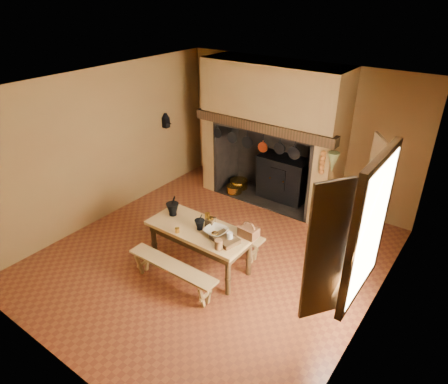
# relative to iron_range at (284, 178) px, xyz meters

# --- Properties ---
(floor) EXTENTS (5.50, 5.50, 0.00)m
(floor) POSITION_rel_iron_range_xyz_m (0.04, -2.45, -0.48)
(floor) COLOR brown
(floor) RESTS_ON ground
(ceiling) EXTENTS (5.50, 5.50, 0.00)m
(ceiling) POSITION_rel_iron_range_xyz_m (0.04, -2.45, 2.32)
(ceiling) COLOR silver
(ceiling) RESTS_ON back_wall
(back_wall) EXTENTS (5.00, 0.02, 2.80)m
(back_wall) POSITION_rel_iron_range_xyz_m (0.04, 0.30, 0.92)
(back_wall) COLOR olive
(back_wall) RESTS_ON floor
(wall_left) EXTENTS (0.02, 5.50, 2.80)m
(wall_left) POSITION_rel_iron_range_xyz_m (-2.46, -2.45, 0.92)
(wall_left) COLOR olive
(wall_left) RESTS_ON floor
(wall_right) EXTENTS (0.02, 5.50, 2.80)m
(wall_right) POSITION_rel_iron_range_xyz_m (2.54, -2.45, 0.92)
(wall_right) COLOR olive
(wall_right) RESTS_ON floor
(wall_front) EXTENTS (5.00, 0.02, 2.80)m
(wall_front) POSITION_rel_iron_range_xyz_m (0.04, -5.20, 0.92)
(wall_front) COLOR olive
(wall_front) RESTS_ON floor
(chimney_breast) EXTENTS (2.95, 0.96, 2.80)m
(chimney_breast) POSITION_rel_iron_range_xyz_m (-0.26, -0.14, 1.33)
(chimney_breast) COLOR olive
(chimney_breast) RESTS_ON floor
(iron_range) EXTENTS (1.12, 0.55, 1.60)m
(iron_range) POSITION_rel_iron_range_xyz_m (0.00, 0.00, 0.00)
(iron_range) COLOR black
(iron_range) RESTS_ON floor
(hearth_pans) EXTENTS (0.51, 0.62, 0.20)m
(hearth_pans) POSITION_rel_iron_range_xyz_m (-1.01, -0.23, -0.39)
(hearth_pans) COLOR gold
(hearth_pans) RESTS_ON floor
(hanging_pans) EXTENTS (1.92, 0.29, 0.27)m
(hanging_pans) POSITION_rel_iron_range_xyz_m (-0.30, -0.64, 0.88)
(hanging_pans) COLOR black
(hanging_pans) RESTS_ON chimney_breast
(onion_string) EXTENTS (0.12, 0.10, 0.46)m
(onion_string) POSITION_rel_iron_range_xyz_m (1.04, -0.66, 0.85)
(onion_string) COLOR #9B461C
(onion_string) RESTS_ON chimney_breast
(herb_bunch) EXTENTS (0.20, 0.20, 0.35)m
(herb_bunch) POSITION_rel_iron_range_xyz_m (1.22, -0.66, 0.90)
(herb_bunch) COLOR brown
(herb_bunch) RESTS_ON chimney_breast
(window) EXTENTS (0.39, 1.75, 1.76)m
(window) POSITION_rel_iron_range_xyz_m (2.39, -2.85, 1.22)
(window) COLOR white
(window) RESTS_ON wall_right
(wall_coffee_mill) EXTENTS (0.23, 0.16, 0.31)m
(wall_coffee_mill) POSITION_rel_iron_range_xyz_m (-2.38, -0.90, 1.03)
(wall_coffee_mill) COLOR black
(wall_coffee_mill) RESTS_ON wall_left
(work_table) EXTENTS (1.66, 0.74, 0.72)m
(work_table) POSITION_rel_iron_range_xyz_m (0.03, -2.77, 0.12)
(work_table) COLOR tan
(work_table) RESTS_ON floor
(bench_front) EXTENTS (1.53, 0.27, 0.43)m
(bench_front) POSITION_rel_iron_range_xyz_m (0.03, -3.42, -0.16)
(bench_front) COLOR tan
(bench_front) RESTS_ON floor
(bench_back) EXTENTS (1.54, 0.27, 0.43)m
(bench_back) POSITION_rel_iron_range_xyz_m (0.03, -2.18, -0.16)
(bench_back) COLOR tan
(bench_back) RESTS_ON floor
(mortar_large) EXTENTS (0.21, 0.21, 0.35)m
(mortar_large) POSITION_rel_iron_range_xyz_m (-0.57, -2.72, 0.35)
(mortar_large) COLOR black
(mortar_large) RESTS_ON work_table
(mortar_small) EXTENTS (0.16, 0.16, 0.27)m
(mortar_small) POSITION_rel_iron_range_xyz_m (0.05, -2.79, 0.33)
(mortar_small) COLOR black
(mortar_small) RESTS_ON work_table
(coffee_grinder) EXTENTS (0.18, 0.14, 0.20)m
(coffee_grinder) POSITION_rel_iron_range_xyz_m (0.13, -2.62, 0.31)
(coffee_grinder) COLOR #332010
(coffee_grinder) RESTS_ON work_table
(brass_mug_a) EXTENTS (0.09, 0.09, 0.08)m
(brass_mug_a) POSITION_rel_iron_range_xyz_m (-0.17, -3.06, 0.28)
(brass_mug_a) COLOR gold
(brass_mug_a) RESTS_ON work_table
(brass_mug_b) EXTENTS (0.10, 0.10, 0.10)m
(brass_mug_b) POSITION_rel_iron_range_xyz_m (-0.05, -2.48, 0.28)
(brass_mug_b) COLOR gold
(brass_mug_b) RESTS_ON work_table
(mixing_bowl) EXTENTS (0.34, 0.34, 0.08)m
(mixing_bowl) POSITION_rel_iron_range_xyz_m (0.32, -2.74, 0.28)
(mixing_bowl) COLOR beige
(mixing_bowl) RESTS_ON work_table
(stoneware_crock) EXTENTS (0.13, 0.13, 0.14)m
(stoneware_crock) POSITION_rel_iron_range_xyz_m (0.58, -3.02, 0.31)
(stoneware_crock) COLOR brown
(stoneware_crock) RESTS_ON work_table
(glass_jar) EXTENTS (0.11, 0.11, 0.16)m
(glass_jar) POSITION_rel_iron_range_xyz_m (0.62, -2.80, 0.32)
(glass_jar) COLOR beige
(glass_jar) RESTS_ON work_table
(wicker_basket) EXTENTS (0.29, 0.21, 0.27)m
(wicker_basket) POSITION_rel_iron_range_xyz_m (0.76, -2.52, 0.32)
(wicker_basket) COLOR #4B2B16
(wicker_basket) RESTS_ON work_table
(wooden_tray) EXTENTS (0.45, 0.37, 0.07)m
(wooden_tray) POSITION_rel_iron_range_xyz_m (0.55, -2.82, 0.27)
(wooden_tray) COLOR #332010
(wooden_tray) RESTS_ON work_table
(brass_cup) EXTENTS (0.13, 0.13, 0.08)m
(brass_cup) POSITION_rel_iron_range_xyz_m (0.37, -2.83, 0.28)
(brass_cup) COLOR gold
(brass_cup) RESTS_ON work_table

